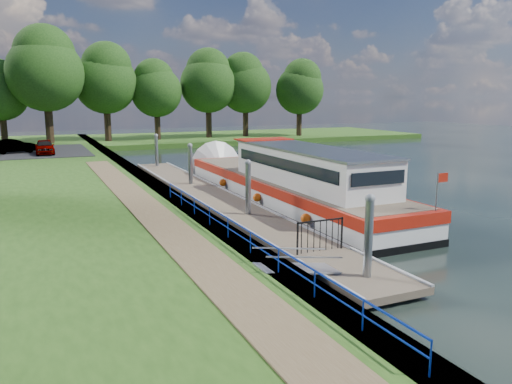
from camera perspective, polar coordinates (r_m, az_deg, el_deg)
name	(u,v)px	position (r m, az deg, el deg)	size (l,w,h in m)	color
ground	(356,283)	(16.18, 11.41, -10.20)	(160.00, 160.00, 0.00)	black
bank_edge	(160,194)	(28.43, -10.89, -0.25)	(1.10, 90.00, 0.78)	#473D2D
far_bank	(201,138)	(67.73, -6.31, 6.11)	(60.00, 18.00, 0.60)	#264B15
footpath	(157,217)	(21.27, -11.30, -2.84)	(1.60, 40.00, 0.05)	brown
carpark	(6,153)	(50.46, -26.64, 4.03)	(14.00, 12.00, 0.06)	black
blue_fence	(239,230)	(16.99, -2.01, -4.31)	(0.04, 18.04, 0.72)	#0C2DBF
pontoon	(215,201)	(27.30, -4.67, -0.98)	(2.50, 30.00, 0.56)	brown
mooring_piles	(215,181)	(27.10, -4.70, 1.28)	(0.30, 27.30, 3.55)	gray
gangway	(297,268)	(15.41, 4.74, -8.61)	(2.58, 1.00, 0.92)	#A5A8AD
gate_panel	(320,231)	(17.56, 7.35, -4.44)	(1.85, 0.05, 1.15)	black
barge	(281,182)	(27.79, 2.88, 1.15)	(4.36, 21.15, 4.78)	black
horizon_trees	(95,78)	(61.34, -17.91, 12.34)	(54.38, 10.03, 12.87)	#332316
car_a	(45,147)	(47.44, -23.00, 4.79)	(1.53, 3.81, 1.30)	#999999
car_b	(15,146)	(49.42, -25.85, 4.74)	(1.31, 3.77, 1.24)	#999999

